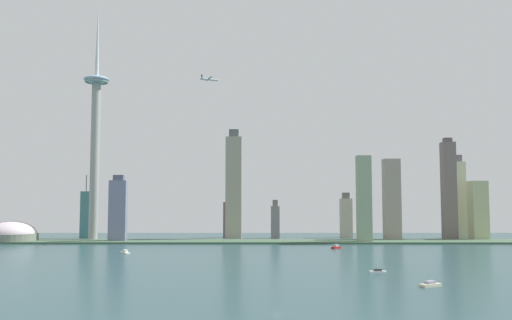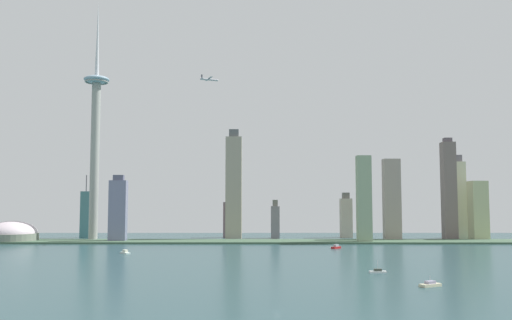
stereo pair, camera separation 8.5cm
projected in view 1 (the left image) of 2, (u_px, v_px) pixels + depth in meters
ground_plane at (277, 312)px, 282.14m from camera, size 6000.00×6000.00×0.00m
waterfront_pier at (266, 241)px, 765.30m from camera, size 856.68×67.93×2.61m
observation_tower at (95, 127)px, 806.39m from camera, size 38.39×38.39×367.95m
stadium_dome at (12, 235)px, 771.32m from camera, size 74.20×74.20×35.99m
skyscraper_0 at (449, 190)px, 820.06m from camera, size 19.53×18.57×157.54m
skyscraper_1 at (346, 217)px, 870.36m from camera, size 18.45×18.86×73.44m
skyscraper_2 at (392, 200)px, 803.84m from camera, size 24.73×18.43×123.25m
skyscraper_3 at (234, 187)px, 825.85m from camera, size 24.76×23.03×171.21m
skyscraper_4 at (470, 221)px, 866.34m from camera, size 15.16×21.22×74.57m
skyscraper_5 at (118, 210)px, 771.23m from camera, size 25.08×13.68×97.40m
skyscraper_6 at (86, 214)px, 865.44m from camera, size 14.48×13.62×102.04m
skyscraper_7 at (364, 199)px, 756.47m from camera, size 20.21×15.27×124.31m
skyscraper_8 at (275, 221)px, 853.17m from camera, size 13.28×25.49×61.45m
skyscraper_9 at (458, 199)px, 848.14m from camera, size 18.00×23.87×133.19m
skyscraper_10 at (478, 211)px, 808.74m from camera, size 23.71×25.09×90.04m
skyscraper_11 at (230, 220)px, 870.67m from camera, size 20.59×16.43×57.87m
boat_2 at (378, 271)px, 436.74m from camera, size 13.98×5.03×10.08m
boat_3 at (125, 252)px, 598.82m from camera, size 14.23×16.64×4.41m
boat_4 at (430, 284)px, 366.13m from camera, size 17.08×13.23×7.64m
boat_5 at (336, 247)px, 664.88m from camera, size 13.87×14.36×10.19m
airplane at (209, 79)px, 786.96m from camera, size 26.68×28.60×8.09m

